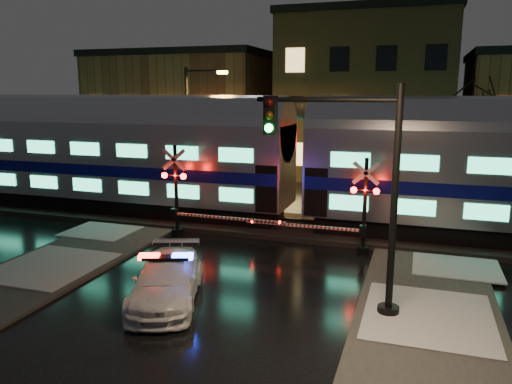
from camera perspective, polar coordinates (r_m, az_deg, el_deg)
ground at (r=19.07m, az=-1.13°, el=-8.01°), size 120.00×120.00×0.00m
ballast at (r=23.59m, az=2.90°, el=-3.87°), size 90.00×4.20×0.24m
sidewalk_right at (r=12.65m, az=19.17°, el=-19.10°), size 4.00×20.00×0.12m
building_left at (r=43.37m, az=-7.84°, el=8.93°), size 14.00×10.00×9.00m
building_mid at (r=39.66m, az=12.67°, el=10.34°), size 12.00×11.00×11.50m
train at (r=22.74m, az=4.96°, el=3.93°), size 51.00×3.12×5.92m
police_car at (r=15.74m, az=-10.16°, el=-9.85°), size 3.34×5.04×1.52m
crossing_signal_right at (r=19.96m, az=11.22°, el=-2.59°), size 5.43×0.64×3.84m
crossing_signal_left at (r=22.07m, az=-8.37°, el=-0.89°), size 5.73×0.65×4.06m
traffic_light at (r=14.16m, az=11.39°, el=-0.45°), size 4.25×0.74×6.56m
streetlight at (r=28.83m, az=-7.38°, el=7.50°), size 2.55×0.27×7.64m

